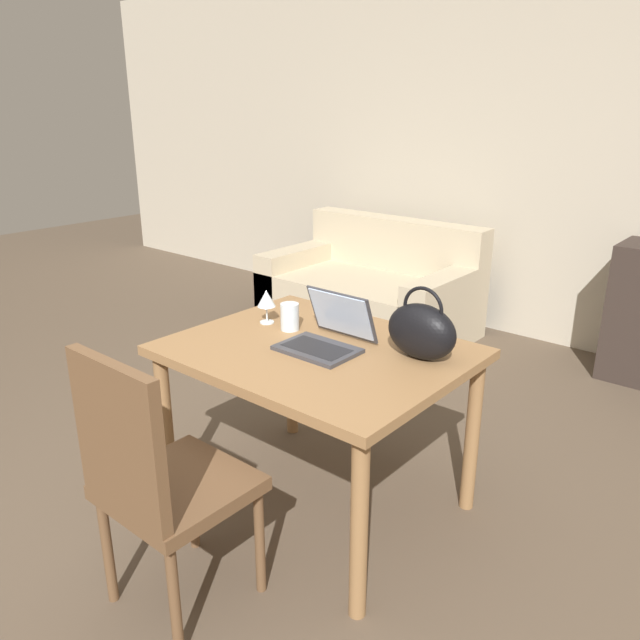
{
  "coord_description": "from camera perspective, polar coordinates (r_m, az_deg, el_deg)",
  "views": [
    {
      "loc": [
        1.5,
        -0.98,
        1.67
      ],
      "look_at": [
        0.0,
        0.79,
        0.86
      ],
      "focal_mm": 35.0,
      "sensor_mm": 36.0,
      "label": 1
    }
  ],
  "objects": [
    {
      "name": "ground_plane",
      "position": [
        2.45,
        -13.31,
        -24.3
      ],
      "size": [
        14.0,
        14.0,
        0.0
      ],
      "primitive_type": "plane",
      "color": "brown"
    },
    {
      "name": "wall_back",
      "position": [
        4.64,
        21.83,
        14.04
      ],
      "size": [
        10.0,
        0.06,
        2.7
      ],
      "color": "#BCB29E",
      "rests_on": "ground_plane"
    },
    {
      "name": "dining_table",
      "position": [
        2.55,
        -0.21,
        -4.43
      ],
      "size": [
        1.15,
        0.91,
        0.74
      ],
      "color": "olive",
      "rests_on": "ground_plane"
    },
    {
      "name": "chair",
      "position": [
        2.13,
        -14.71,
        -13.61
      ],
      "size": [
        0.44,
        0.44,
        0.97
      ],
      "rotation": [
        0.0,
        0.0,
        0.0
      ],
      "color": "brown",
      "rests_on": "ground_plane"
    },
    {
      "name": "couch",
      "position": [
        4.79,
        4.7,
        2.4
      ],
      "size": [
        1.53,
        0.91,
        0.82
      ],
      "color": "#C1B293",
      "rests_on": "ground_plane"
    },
    {
      "name": "laptop",
      "position": [
        2.5,
        0.81,
        -1.15
      ],
      "size": [
        0.31,
        0.31,
        0.22
      ],
      "color": "#38383D",
      "rests_on": "dining_table"
    },
    {
      "name": "drinking_glass",
      "position": [
        2.69,
        -2.78,
        0.3
      ],
      "size": [
        0.08,
        0.08,
        0.12
      ],
      "color": "silver",
      "rests_on": "dining_table"
    },
    {
      "name": "wine_glass",
      "position": [
        2.76,
        -4.92,
        1.87
      ],
      "size": [
        0.08,
        0.08,
        0.15
      ],
      "color": "silver",
      "rests_on": "dining_table"
    },
    {
      "name": "handbag",
      "position": [
        2.4,
        9.28,
        -0.97
      ],
      "size": [
        0.29,
        0.15,
        0.29
      ],
      "color": "black",
      "rests_on": "dining_table"
    }
  ]
}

